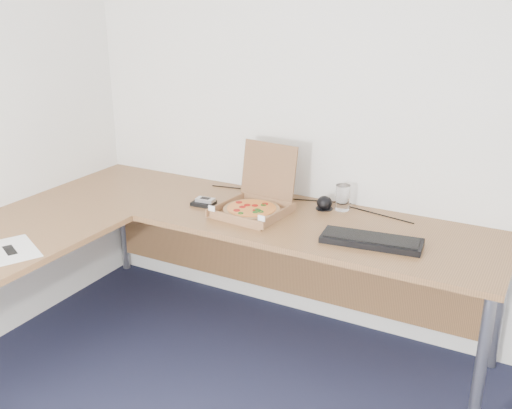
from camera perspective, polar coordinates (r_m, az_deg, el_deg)
The scene contains 10 objects.
room_shell at distance 1.56m, azimuth -7.82°, elevation -2.06°, with size 3.50×3.50×2.50m, color white, non-canonical shape.
desk at distance 2.95m, azimuth -9.26°, elevation -2.79°, with size 2.50×2.20×0.73m.
pizza_box at distance 3.08m, azimuth -0.24°, elevation -0.14°, with size 0.33×0.38×0.33m.
drinking_glass at distance 3.15m, azimuth 8.29°, elevation 0.67°, with size 0.08×0.08×0.14m, color white.
keyboard at distance 2.78m, azimuth 11.00°, elevation -3.42°, with size 0.46×0.16×0.03m, color black.
wallet at distance 3.22m, azimuth -5.04°, elevation 0.13°, with size 0.11×0.10×0.02m, color black.
phone at distance 3.21m, azimuth -4.88°, elevation 0.44°, with size 0.10×0.05×0.02m, color #B2B5BA.
paper_sheet at distance 2.88m, azimuth -22.50°, elevation -4.07°, with size 0.30×0.21×0.00m, color white.
dome_speaker at distance 3.16m, azimuth 6.57°, elevation 0.24°, with size 0.09×0.09×0.08m, color black.
cable_bundle at distance 3.29m, azimuth 4.58°, elevation 0.45°, with size 0.58×0.04×0.01m, color black, non-canonical shape.
Camera 1 is at (0.87, -1.16, 1.83)m, focal length 41.78 mm.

